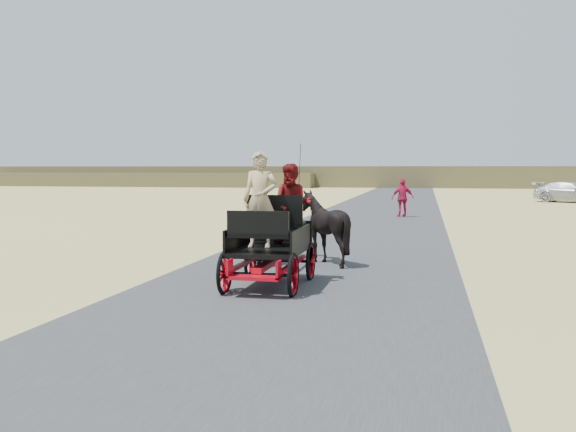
% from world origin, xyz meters
% --- Properties ---
extents(ground, '(140.00, 140.00, 0.00)m').
position_xyz_m(ground, '(0.00, 0.00, 0.00)').
color(ground, tan).
extents(road, '(6.00, 140.00, 0.01)m').
position_xyz_m(road, '(0.00, 0.00, 0.01)').
color(road, '#38383A').
rests_on(road, ground).
extents(ridge_far, '(140.00, 6.00, 2.40)m').
position_xyz_m(ridge_far, '(0.00, 62.00, 1.20)').
color(ridge_far, brown).
rests_on(ridge_far, ground).
extents(ridge_near, '(40.00, 4.00, 1.60)m').
position_xyz_m(ridge_near, '(-30.00, 58.00, 0.80)').
color(ridge_near, brown).
rests_on(ridge_near, ground).
extents(carriage, '(1.30, 2.40, 0.72)m').
position_xyz_m(carriage, '(-0.57, -1.02, 0.36)').
color(carriage, black).
rests_on(carriage, ground).
extents(horse_left, '(0.91, 2.01, 1.70)m').
position_xyz_m(horse_left, '(-1.12, 1.98, 0.85)').
color(horse_left, black).
rests_on(horse_left, ground).
extents(horse_right, '(1.37, 1.54, 1.70)m').
position_xyz_m(horse_right, '(-0.02, 1.98, 0.85)').
color(horse_right, black).
rests_on(horse_right, ground).
extents(driver_man, '(0.66, 0.43, 1.80)m').
position_xyz_m(driver_man, '(-0.77, -0.97, 1.62)').
color(driver_man, tan).
rests_on(driver_man, carriage).
extents(passenger_woman, '(0.77, 0.60, 1.58)m').
position_xyz_m(passenger_woman, '(-0.27, -0.42, 1.51)').
color(passenger_woman, '#660C0F').
rests_on(passenger_woman, carriage).
extents(pedestrian, '(1.09, 0.72, 1.73)m').
position_xyz_m(pedestrian, '(1.26, 16.58, 0.86)').
color(pedestrian, '#BB1540').
rests_on(pedestrian, ground).
extents(car_c, '(4.87, 3.89, 1.32)m').
position_xyz_m(car_c, '(11.36, 31.25, 0.66)').
color(car_c, silver).
rests_on(car_c, ground).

